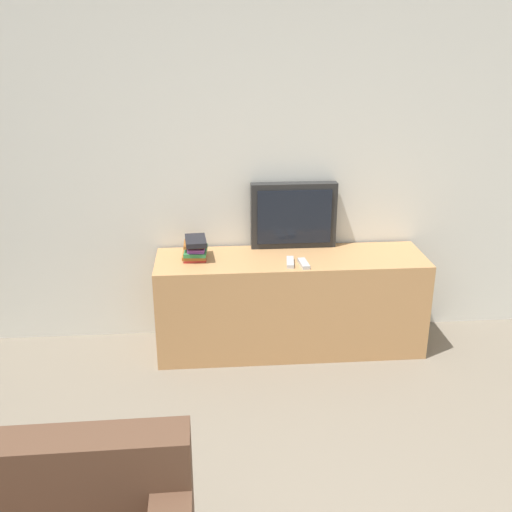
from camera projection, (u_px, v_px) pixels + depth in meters
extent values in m
cube|color=silver|center=(205.00, 153.00, 3.93)|extent=(9.00, 0.06, 2.60)
cube|color=tan|center=(290.00, 303.00, 4.04)|extent=(1.77, 0.50, 0.66)
cube|color=black|center=(294.00, 215.00, 4.04)|extent=(0.58, 0.08, 0.45)
cube|color=black|center=(294.00, 217.00, 4.00)|extent=(0.50, 0.01, 0.37)
cube|color=#B72D28|center=(195.00, 257.00, 3.90)|extent=(0.15, 0.17, 0.02)
cube|color=#995623|center=(194.00, 255.00, 3.89)|extent=(0.16, 0.17, 0.02)
cube|color=#2D753D|center=(196.00, 251.00, 3.89)|extent=(0.16, 0.22, 0.02)
cube|color=#7A3884|center=(197.00, 247.00, 3.89)|extent=(0.12, 0.21, 0.02)
cube|color=#995623|center=(194.00, 244.00, 3.87)|extent=(0.14, 0.15, 0.02)
cube|color=black|center=(196.00, 241.00, 3.85)|extent=(0.15, 0.23, 0.03)
cube|color=#B7B7B7|center=(290.00, 262.00, 3.81)|extent=(0.06, 0.17, 0.02)
cube|color=#B7B7B7|center=(304.00, 264.00, 3.79)|extent=(0.06, 0.16, 0.02)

